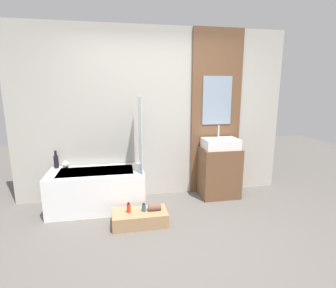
{
  "coord_description": "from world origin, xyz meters",
  "views": [
    {
      "loc": [
        -0.55,
        -2.45,
        1.7
      ],
      "look_at": [
        0.06,
        0.72,
        1.01
      ],
      "focal_mm": 28.0,
      "sensor_mm": 36.0,
      "label": 1
    }
  ],
  "objects_px": {
    "bottle_soap_primary": "(129,208)",
    "sink": "(221,143)",
    "bathtub": "(97,189)",
    "wooden_step_bench": "(140,218)",
    "vase_tall_dark": "(56,161)",
    "bottle_soap_secondary": "(144,208)",
    "vase_round_light": "(66,164)"
  },
  "relations": [
    {
      "from": "wooden_step_bench",
      "to": "vase_round_light",
      "type": "relative_size",
      "value": 6.4
    },
    {
      "from": "sink",
      "to": "bottle_soap_secondary",
      "type": "relative_size",
      "value": 4.92
    },
    {
      "from": "vase_round_light",
      "to": "bottle_soap_primary",
      "type": "height_order",
      "value": "vase_round_light"
    },
    {
      "from": "bathtub",
      "to": "wooden_step_bench",
      "type": "xyz_separation_m",
      "value": [
        0.56,
        -0.59,
        -0.19
      ]
    },
    {
      "from": "wooden_step_bench",
      "to": "sink",
      "type": "height_order",
      "value": "sink"
    },
    {
      "from": "vase_round_light",
      "to": "bottle_soap_secondary",
      "type": "xyz_separation_m",
      "value": [
        1.05,
        -0.81,
        -0.39
      ]
    },
    {
      "from": "bathtub",
      "to": "bottle_soap_primary",
      "type": "bearing_deg",
      "value": -54.35
    },
    {
      "from": "sink",
      "to": "bottle_soap_primary",
      "type": "bearing_deg",
      "value": -155.1
    },
    {
      "from": "vase_tall_dark",
      "to": "vase_round_light",
      "type": "xyz_separation_m",
      "value": [
        0.13,
        -0.02,
        -0.05
      ]
    },
    {
      "from": "wooden_step_bench",
      "to": "vase_tall_dark",
      "type": "relative_size",
      "value": 2.63
    },
    {
      "from": "sink",
      "to": "bottle_soap_secondary",
      "type": "xyz_separation_m",
      "value": [
        -1.27,
        -0.68,
        -0.64
      ]
    },
    {
      "from": "wooden_step_bench",
      "to": "bottle_soap_primary",
      "type": "relative_size",
      "value": 5.19
    },
    {
      "from": "bathtub",
      "to": "bottle_soap_secondary",
      "type": "xyz_separation_m",
      "value": [
        0.61,
        -0.59,
        -0.06
      ]
    },
    {
      "from": "bottle_soap_secondary",
      "to": "bottle_soap_primary",
      "type": "bearing_deg",
      "value": 180.0
    },
    {
      "from": "vase_tall_dark",
      "to": "bottle_soap_secondary",
      "type": "xyz_separation_m",
      "value": [
        1.18,
        -0.83,
        -0.44
      ]
    },
    {
      "from": "vase_tall_dark",
      "to": "bottle_soap_primary",
      "type": "distance_m",
      "value": 1.37
    },
    {
      "from": "sink",
      "to": "vase_tall_dark",
      "type": "xyz_separation_m",
      "value": [
        -2.45,
        0.15,
        -0.19
      ]
    },
    {
      "from": "bottle_soap_primary",
      "to": "sink",
      "type": "bearing_deg",
      "value": 24.9
    },
    {
      "from": "vase_tall_dark",
      "to": "bottle_soap_secondary",
      "type": "distance_m",
      "value": 1.51
    },
    {
      "from": "sink",
      "to": "vase_tall_dark",
      "type": "bearing_deg",
      "value": 176.43
    },
    {
      "from": "bottle_soap_primary",
      "to": "vase_round_light",
      "type": "bearing_deg",
      "value": 136.83
    },
    {
      "from": "wooden_step_bench",
      "to": "bottle_soap_primary",
      "type": "distance_m",
      "value": 0.2
    },
    {
      "from": "bathtub",
      "to": "sink",
      "type": "xyz_separation_m",
      "value": [
        1.88,
        0.09,
        0.58
      ]
    },
    {
      "from": "vase_round_light",
      "to": "bottle_soap_secondary",
      "type": "bearing_deg",
      "value": -37.6
    },
    {
      "from": "sink",
      "to": "vase_tall_dark",
      "type": "height_order",
      "value": "sink"
    },
    {
      "from": "wooden_step_bench",
      "to": "bottle_soap_secondary",
      "type": "distance_m",
      "value": 0.15
    },
    {
      "from": "bathtub",
      "to": "wooden_step_bench",
      "type": "distance_m",
      "value": 0.83
    },
    {
      "from": "bathtub",
      "to": "vase_round_light",
      "type": "bearing_deg",
      "value": 153.15
    },
    {
      "from": "wooden_step_bench",
      "to": "bottle_soap_secondary",
      "type": "bearing_deg",
      "value": 0.0
    },
    {
      "from": "sink",
      "to": "vase_round_light",
      "type": "distance_m",
      "value": 2.34
    },
    {
      "from": "bathtub",
      "to": "wooden_step_bench",
      "type": "relative_size",
      "value": 1.92
    },
    {
      "from": "wooden_step_bench",
      "to": "bathtub",
      "type": "bearing_deg",
      "value": 133.57
    }
  ]
}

